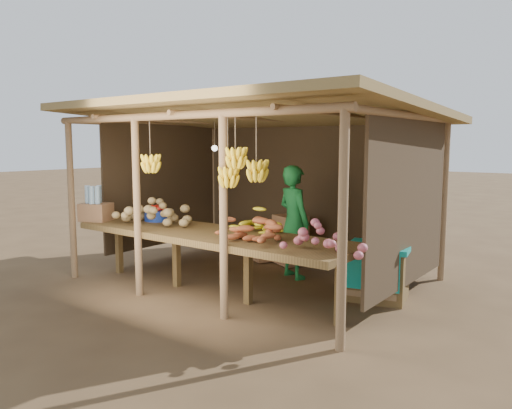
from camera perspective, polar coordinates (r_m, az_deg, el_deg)
The scene contains 13 objects.
ground at distance 7.10m, azimuth 0.00°, elevation -8.44°, with size 60.00×60.00×0.00m, color brown.
stall_structure at distance 6.84m, azimuth 0.30°, elevation 7.22°, with size 4.70×3.50×2.43m.
counter at distance 6.22m, azimuth -5.29°, elevation -3.69°, with size 3.90×1.05×0.80m.
potato_heap at distance 6.87m, azimuth -11.57°, elevation -0.71°, with size 1.14×0.69×0.37m, color olive, non-canonical shape.
sweet_potato_heap at distance 5.59m, azimuth -0.79°, elevation -2.40°, with size 0.88×0.53×0.35m, color #A7522B, non-canonical shape.
onion_heap at distance 5.02m, azimuth 7.72°, elevation -3.50°, with size 0.92×0.55×0.36m, color #C35F6C, non-canonical shape.
banana_pile at distance 6.16m, azimuth 0.27°, elevation -1.55°, with size 0.62×0.37×0.35m, color yellow, non-canonical shape.
tomato_basin at distance 7.23m, azimuth -11.00°, elevation -1.09°, with size 0.42×0.42×0.22m.
bottle_box at distance 7.41m, azimuth -17.83°, elevation -0.31°, with size 0.48×0.44×0.50m.
vendor at distance 7.02m, azimuth 4.35°, elevation -1.99°, with size 0.58×0.38×1.59m, color #176B2D.
tarp_crate at distance 6.28m, azimuth 13.76°, elevation -7.27°, with size 0.86×0.78×0.88m.
carton_stack at distance 7.91m, azimuth 2.87°, elevation -4.35°, with size 1.12×0.55×0.76m.
burlap_sacks at distance 8.57m, azimuth -0.59°, elevation -3.81°, with size 0.93×0.49×0.66m.
Camera 1 is at (4.12, -5.47, 1.88)m, focal length 35.00 mm.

